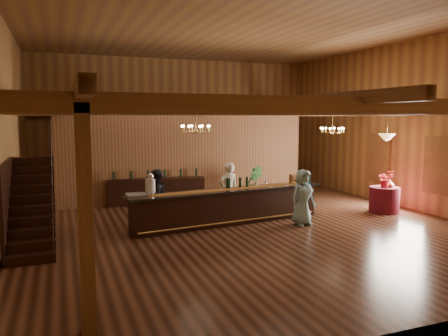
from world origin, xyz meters
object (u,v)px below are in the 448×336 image
object	(u,v)px
beverage_dispenser	(150,185)
chandelier_right	(332,130)
raffle_drum	(294,178)
pendant_lamp	(387,137)
chandelier_left	(196,128)
guest	(303,197)
floor_plant	(253,183)
bartender	(228,190)
backbar_shelf	(157,191)
staff_second	(156,197)
round_table	(384,200)
tasting_bar	(229,206)

from	to	relation	value
beverage_dispenser	chandelier_right	xyz separation A→B (m)	(6.72, 1.79, 1.31)
raffle_drum	pendant_lamp	distance (m)	3.25
beverage_dispenser	chandelier_left	world-z (taller)	chandelier_left
guest	floor_plant	size ratio (longest dim) A/B	1.21
chandelier_right	bartender	xyz separation A→B (m)	(-4.22, -0.90, -1.74)
raffle_drum	guest	bearing A→B (deg)	-108.06
chandelier_left	bartender	xyz separation A→B (m)	(1.17, 0.58, -1.88)
backbar_shelf	pendant_lamp	xyz separation A→B (m)	(6.52, -3.80, 1.94)
backbar_shelf	guest	bearing A→B (deg)	-43.84
beverage_dispenser	guest	world-z (taller)	beverage_dispenser
beverage_dispenser	floor_plant	world-z (taller)	beverage_dispenser
backbar_shelf	chandelier_right	world-z (taller)	chandelier_right
pendant_lamp	chandelier_left	bearing A→B (deg)	176.29
raffle_drum	chandelier_left	distance (m)	3.55
staff_second	round_table	bearing A→B (deg)	133.66
raffle_drum	chandelier_right	world-z (taller)	chandelier_right
staff_second	floor_plant	distance (m)	4.49
chandelier_right	bartender	distance (m)	4.65
round_table	floor_plant	world-z (taller)	floor_plant
chandelier_right	bartender	world-z (taller)	chandelier_right
tasting_bar	bartender	world-z (taller)	bartender
tasting_bar	bartender	distance (m)	0.76
round_table	floor_plant	size ratio (longest dim) A/B	0.72
round_table	pendant_lamp	world-z (taller)	pendant_lamp
tasting_bar	pendant_lamp	size ratio (longest dim) A/B	6.63
backbar_shelf	pendant_lamp	distance (m)	7.79
tasting_bar	guest	bearing A→B (deg)	-32.15
raffle_drum	beverage_dispenser	bearing A→B (deg)	-173.89
raffle_drum	floor_plant	world-z (taller)	floor_plant
chandelier_left	floor_plant	bearing A→B (deg)	42.98
beverage_dispenser	tasting_bar	bearing A→B (deg)	6.08
guest	tasting_bar	bearing A→B (deg)	146.31
raffle_drum	staff_second	size ratio (longest dim) A/B	0.22
pendant_lamp	bartender	world-z (taller)	pendant_lamp
backbar_shelf	staff_second	bearing A→B (deg)	-92.59
beverage_dispenser	chandelier_right	world-z (taller)	chandelier_right
beverage_dispenser	raffle_drum	world-z (taller)	beverage_dispenser
staff_second	raffle_drum	bearing A→B (deg)	135.31
round_table	staff_second	distance (m)	7.20
raffle_drum	guest	world-z (taller)	guest
raffle_drum	chandelier_left	world-z (taller)	chandelier_left
beverage_dispenser	chandelier_left	distance (m)	1.99
chandelier_left	pendant_lamp	size ratio (longest dim) A/B	0.89
round_table	staff_second	size ratio (longest dim) A/B	0.60
beverage_dispenser	chandelier_left	size ratio (longest dim) A/B	0.75
tasting_bar	pendant_lamp	xyz separation A→B (m)	(5.19, -0.33, 1.90)
chandelier_right	floor_plant	xyz separation A→B (m)	(-2.40, 1.31, -1.93)
chandelier_left	round_table	bearing A→B (deg)	-3.71
tasting_bar	backbar_shelf	size ratio (longest dim) A/B	1.82
floor_plant	bartender	bearing A→B (deg)	-129.39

